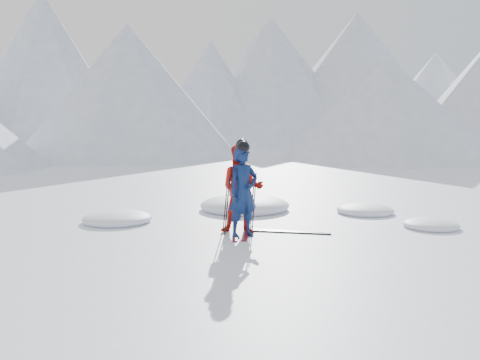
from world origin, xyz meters
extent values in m
plane|color=white|center=(0.00, 0.00, 0.00)|extent=(160.00, 160.00, 0.00)
cone|color=#B2BCD1|center=(-11.51, 40.48, 7.17)|extent=(23.96, 23.96, 14.35)
cone|color=#B2BCD1|center=(-5.08, 51.27, 5.96)|extent=(17.69, 17.69, 11.93)
cone|color=#B2BCD1|center=(4.51, 43.52, 5.42)|extent=(19.63, 19.63, 10.85)
cone|color=#B2BCD1|center=(11.74, 46.25, 7.07)|extent=(23.31, 23.31, 14.15)
cone|color=#B2BCD1|center=(21.49, 44.84, 7.44)|extent=(28.94, 28.94, 14.88)
cone|color=silver|center=(31.93, 45.34, 5.38)|extent=(24.45, 24.45, 10.76)
cone|color=#B2BCD1|center=(12.00, 20.00, 3.25)|extent=(14.00, 14.00, 6.50)
cone|color=#B2BCD1|center=(-4.00, 26.00, 4.50)|extent=(16.00, 16.00, 9.00)
imported|color=#0C1D49|center=(-1.86, -0.02, 0.92)|extent=(0.78, 0.66, 1.83)
imported|color=red|center=(-1.80, 0.35, 0.93)|extent=(1.06, 0.93, 1.86)
cylinder|color=black|center=(-2.16, 0.13, 0.61)|extent=(0.12, 0.09, 1.22)
cylinder|color=black|center=(-1.61, 0.23, 0.61)|extent=(0.12, 0.07, 1.22)
cylinder|color=black|center=(-2.10, 0.60, 0.62)|extent=(0.12, 0.10, 1.24)
cylinder|color=black|center=(-1.50, 0.50, 0.62)|extent=(0.12, 0.09, 1.24)
cube|color=black|center=(-1.92, 0.35, 0.01)|extent=(0.50, 1.67, 0.03)
cube|color=black|center=(-1.68, 0.35, 0.01)|extent=(0.61, 1.64, 0.03)
cube|color=black|center=(-0.92, 0.26, 0.01)|extent=(1.57, 0.83, 0.03)
cube|color=black|center=(-0.82, 0.11, 0.01)|extent=(1.59, 0.78, 0.03)
ellipsoid|color=white|center=(-4.39, 2.11, 0.00)|extent=(1.60, 1.60, 0.35)
ellipsoid|color=white|center=(1.80, 1.98, 0.00)|extent=(1.46, 1.46, 0.32)
ellipsoid|color=white|center=(-1.10, 3.15, 0.00)|extent=(2.38, 2.38, 0.52)
ellipsoid|color=white|center=(2.39, -0.03, 0.00)|extent=(1.21, 1.21, 0.27)
camera|label=1|loc=(-4.09, -9.88, 2.28)|focal=38.00mm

